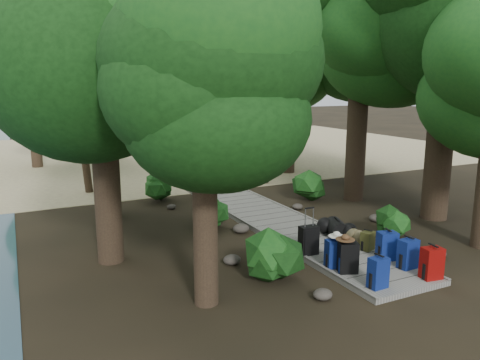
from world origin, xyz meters
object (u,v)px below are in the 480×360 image
backpack_left_c (334,252)px  backpack_right_d (368,240)px  backpack_left_b (348,256)px  backpack_right_b (408,252)px  lone_suitcase_on_sand (198,171)px  duffel_right_black (337,228)px  backpack_right_c (387,244)px  duffel_right_khaki (350,234)px  suitcase_on_boardwalk (309,240)px  backpack_left_d (308,239)px  kayak (104,170)px  sun_lounger (237,161)px  backpack_right_a (432,261)px  backpack_left_a (378,271)px

backpack_left_c → backpack_right_d: (1.40, 0.53, -0.09)m
backpack_left_b → backpack_right_b: (1.33, -0.38, -0.01)m
lone_suitcase_on_sand → duffel_right_black: bearing=-76.6°
backpack_right_c → duffel_right_khaki: bearing=99.4°
duffel_right_black → suitcase_on_boardwalk: (-1.41, -0.76, 0.12)m
backpack_left_d → kayak: 12.92m
duffel_right_khaki → lone_suitcase_on_sand: 9.92m
backpack_left_b → sun_lounger: backpack_left_b is taller
duffel_right_khaki → lone_suitcase_on_sand: lone_suitcase_on_sand is taller
backpack_left_d → backpack_right_b: 2.33m
backpack_right_d → kayak: size_ratio=0.16×
backpack_right_a → lone_suitcase_on_sand: bearing=100.0°
backpack_right_a → suitcase_on_boardwalk: bearing=131.9°
kayak → sun_lounger: 6.29m
backpack_right_a → suitcase_on_boardwalk: (-1.49, 2.28, -0.02)m
sun_lounger → backpack_right_d: bearing=-101.7°
backpack_left_b → lone_suitcase_on_sand: 11.57m
backpack_left_a → lone_suitcase_on_sand: bearing=82.5°
backpack_left_d → suitcase_on_boardwalk: suitcase_on_boardwalk is taller
kayak → duffel_right_black: bearing=-48.9°
backpack_left_d → kayak: backpack_left_d is taller
backpack_left_b → lone_suitcase_on_sand: size_ratio=1.20×
backpack_left_d → duffel_right_black: size_ratio=0.75×
backpack_right_c → sun_lounger: backpack_right_c is taller
backpack_left_a → kayak: (-2.59, 15.07, -0.29)m
backpack_right_d → backpack_right_b: bearing=-110.6°
backpack_right_b → backpack_left_c: bearing=148.8°
duffel_right_black → kayak: bearing=127.7°
backpack_right_c → duffel_right_black: bearing=104.2°
backpack_right_d → sun_lounger: (2.32, 12.17, -0.02)m
backpack_left_b → backpack_right_a: (1.35, -1.01, -0.00)m
backpack_right_b → backpack_right_d: bearing=87.2°
backpack_left_d → lone_suitcase_on_sand: backpack_left_d is taller
backpack_left_c → backpack_right_a: bearing=-33.4°
backpack_left_c → backpack_left_b: bearing=-67.1°
backpack_left_b → backpack_right_d: bearing=56.2°
backpack_left_b → duffel_right_khaki: size_ratio=1.37×
backpack_left_c → sun_lounger: bearing=84.3°
backpack_right_a → backpack_right_c: 1.22m
backpack_left_a → backpack_left_b: (-0.04, 0.87, 0.02)m
sun_lounger → lone_suitcase_on_sand: bearing=-150.2°
backpack_right_c → backpack_right_d: 0.70m
backpack_left_b → duffel_right_black: (1.27, 2.02, -0.14)m
duffel_right_khaki → duffel_right_black: 0.43m
backpack_left_b → kayak: 14.43m
backpack_left_b → suitcase_on_boardwalk: 1.27m
backpack_right_d → sun_lounger: 12.39m
backpack_right_d → suitcase_on_boardwalk: bearing=144.6°
backpack_right_a → backpack_right_b: (-0.02, 0.63, -0.01)m
backpack_left_c → suitcase_on_boardwalk: size_ratio=1.00×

